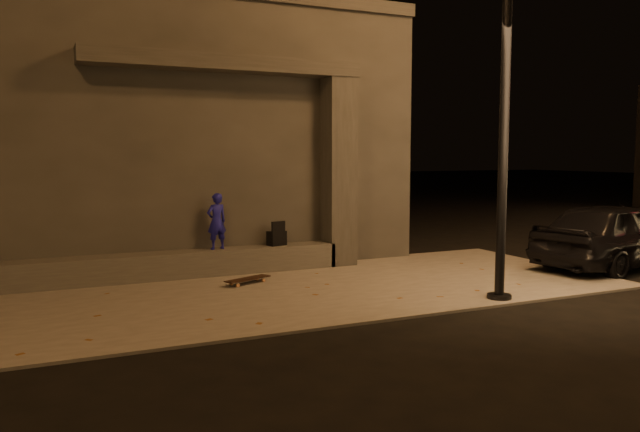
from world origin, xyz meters
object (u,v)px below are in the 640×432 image
column (339,172)px  car_a (615,235)px  street_lamp_0 (507,38)px  skateboarder (217,221)px  backpack (277,237)px  skateboard (248,279)px

column → car_a: bearing=-27.1°
column → street_lamp_0: 4.25m
skateboarder → backpack: skateboarder is taller
column → backpack: column is taller
column → backpack: size_ratio=7.78×
skateboard → car_a: (6.95, -1.37, 0.53)m
backpack → car_a: 6.50m
skateboarder → street_lamp_0: 5.69m
street_lamp_0 → car_a: street_lamp_0 is taller
column → car_a: (4.74, -2.42, -1.19)m
street_lamp_0 → backpack: bearing=120.9°
car_a → skateboard: bearing=68.8°
column → car_a: 5.46m
backpack → skateboard: 1.49m
skateboarder → skateboard: (0.23, -1.05, -0.88)m
skateboard → street_lamp_0: street_lamp_0 is taller
skateboard → car_a: size_ratio=0.23×
backpack → street_lamp_0: size_ratio=0.07×
backpack → street_lamp_0: street_lamp_0 is taller
backpack → street_lamp_0: bearing=-74.1°
column → skateboarder: bearing=180.0°
backpack → car_a: (6.03, -2.42, 0.00)m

